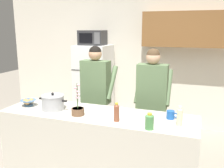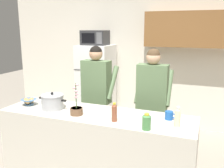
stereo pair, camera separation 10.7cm
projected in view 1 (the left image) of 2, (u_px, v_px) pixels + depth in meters
The scene contains 13 objects.
back_wall_unit at pixel (152, 55), 4.94m from camera, with size 6.00×0.48×2.60m.
kitchen_island at pixel (97, 148), 3.15m from camera, with size 2.39×0.68×0.92m, color beige.
refrigerator at pixel (94, 85), 5.06m from camera, with size 0.64×0.68×1.61m.
microwave at pixel (93, 38), 4.83m from camera, with size 0.48×0.37×0.28m.
person_near_pot at pixel (96, 87), 3.82m from camera, with size 0.52×0.43×1.68m.
person_by_sink at pixel (152, 93), 3.54m from camera, with size 0.51×0.42×1.66m.
cooking_pot at pixel (53, 102), 3.18m from camera, with size 0.40×0.29×0.22m.
coffee_mug at pixel (171, 115), 2.86m from camera, with size 0.13×0.09×0.10m.
bread_bowl at pixel (28, 102), 3.33m from camera, with size 0.21×0.21×0.10m.
bottle_near_edge at pixel (180, 116), 2.65m from camera, with size 0.06×0.06×0.22m.
bottle_mid_counter at pixel (149, 121), 2.56m from camera, with size 0.09×0.09×0.17m.
bottle_far_corner at pixel (117, 112), 2.78m from camera, with size 0.06×0.06×0.21m.
potted_orchid at pixel (78, 110), 2.98m from camera, with size 0.15×0.15×0.38m.
Camera 1 is at (1.14, -2.67, 1.94)m, focal length 40.40 mm.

